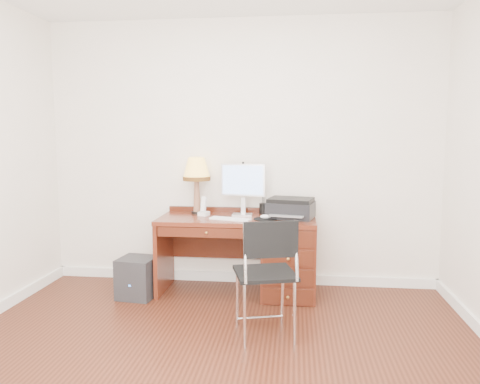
# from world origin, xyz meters

# --- Properties ---
(ground) EXTENTS (4.00, 4.00, 0.00)m
(ground) POSITION_xyz_m (0.00, 0.00, 0.00)
(ground) COLOR #36160C
(ground) RESTS_ON ground
(room_shell) EXTENTS (4.00, 4.00, 4.00)m
(room_shell) POSITION_xyz_m (0.00, 0.63, 0.05)
(room_shell) COLOR white
(room_shell) RESTS_ON ground
(desk) EXTENTS (1.50, 0.67, 0.75)m
(desk) POSITION_xyz_m (0.32, 1.40, 0.41)
(desk) COLOR #5E2313
(desk) RESTS_ON ground
(monitor) EXTENTS (0.44, 0.16, 0.51)m
(monitor) POSITION_xyz_m (0.04, 1.55, 1.07)
(monitor) COLOR silver
(monitor) RESTS_ON desk
(keyboard) EXTENTS (0.41, 0.21, 0.01)m
(keyboard) POSITION_xyz_m (-0.05, 1.26, 0.76)
(keyboard) COLOR white
(keyboard) RESTS_ON desk
(mouse_pad) EXTENTS (0.23, 0.23, 0.05)m
(mouse_pad) POSITION_xyz_m (0.28, 1.32, 0.76)
(mouse_pad) COLOR black
(mouse_pad) RESTS_ON desk
(printer) EXTENTS (0.49, 0.41, 0.19)m
(printer) POSITION_xyz_m (0.51, 1.44, 0.84)
(printer) COLOR black
(printer) RESTS_ON desk
(leg_lamp) EXTENTS (0.28, 0.28, 0.57)m
(leg_lamp) POSITION_xyz_m (-0.43, 1.57, 1.17)
(leg_lamp) COLOR black
(leg_lamp) RESTS_ON desk
(phone) EXTENTS (0.11, 0.11, 0.19)m
(phone) POSITION_xyz_m (-0.34, 1.46, 0.81)
(phone) COLOR white
(phone) RESTS_ON desk
(pen_cup) EXTENTS (0.09, 0.09, 0.11)m
(pen_cup) POSITION_xyz_m (0.24, 1.63, 0.80)
(pen_cup) COLOR black
(pen_cup) RESTS_ON desk
(chair) EXTENTS (0.54, 0.54, 0.93)m
(chair) POSITION_xyz_m (0.33, 0.38, 0.57)
(chair) COLOR black
(chair) RESTS_ON ground
(equipment_box) EXTENTS (0.36, 0.36, 0.38)m
(equipment_box) POSITION_xyz_m (-0.93, 1.16, 0.19)
(equipment_box) COLOR black
(equipment_box) RESTS_ON ground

